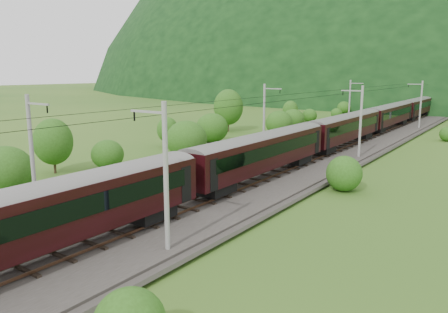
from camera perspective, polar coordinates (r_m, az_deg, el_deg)
The scene contains 14 objects.
ground at distance 28.86m, azimuth -16.61°, elevation -9.27°, with size 600.00×600.00×0.00m, color #2E5A1C.
railbed at distance 35.51m, azimuth -3.91°, elevation -4.74°, with size 14.00×220.00×0.30m, color #38332D.
track_left at distance 36.96m, azimuth -6.82°, elevation -3.81°, with size 2.40×220.00×0.27m.
track_right at distance 34.05m, azimuth -0.75°, elevation -5.03°, with size 2.40×220.00×0.27m.
catenary_left at distance 56.12m, azimuth 5.33°, elevation 5.57°, with size 2.54×192.28×8.00m.
catenary_right at distance 51.21m, azimuth 17.34°, elevation 4.60°, with size 2.54×192.28×8.00m.
overhead_wires at distance 34.29m, azimuth -4.06°, elevation 6.51°, with size 4.83×198.00×0.03m.
mountain_ridge at distance 346.89m, azimuth 11.03°, elevation 9.19°, with size 336.00×280.00×132.00m, color black.
train at distance 57.78m, azimuth 15.46°, elevation 4.17°, with size 2.75×154.17×4.78m.
hazard_post_near at distance 49.89m, azimuth 8.02°, elevation 0.77°, with size 0.15×0.15×1.40m, color red.
hazard_post_far at distance 74.90m, azimuth 18.51°, elevation 3.67°, with size 0.14×0.14×1.30m, color red.
signal at distance 58.60m, azimuth 7.84°, elevation 2.86°, with size 0.24×0.24×2.17m.
vegetation_left at distance 53.55m, azimuth -7.36°, elevation 2.91°, with size 14.06×146.62×6.99m.
vegetation_right at distance 19.61m, azimuth -1.74°, elevation -14.78°, with size 5.35×96.00×2.67m.
Camera 1 is at (21.52, -16.56, 9.77)m, focal length 35.00 mm.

